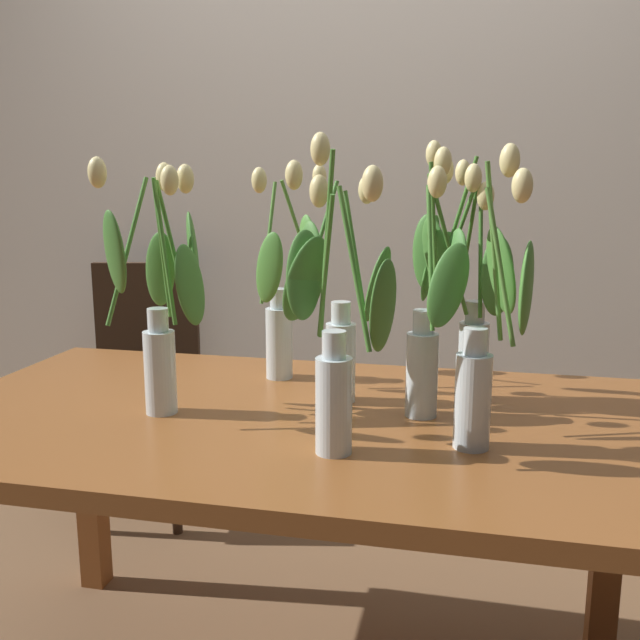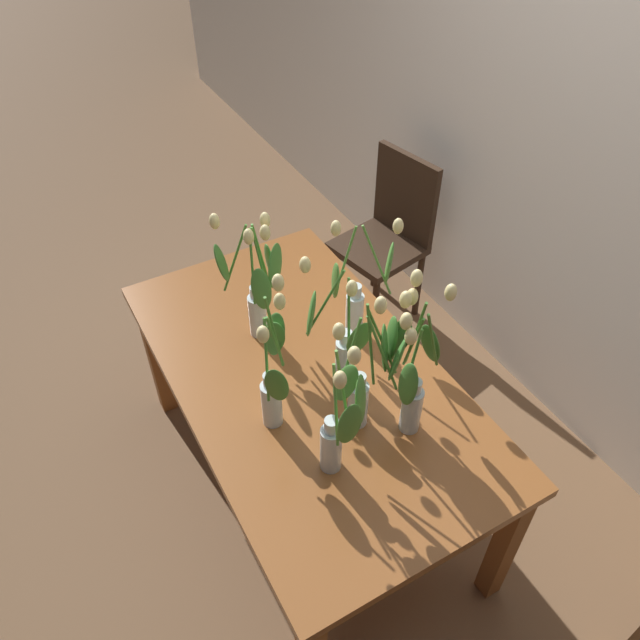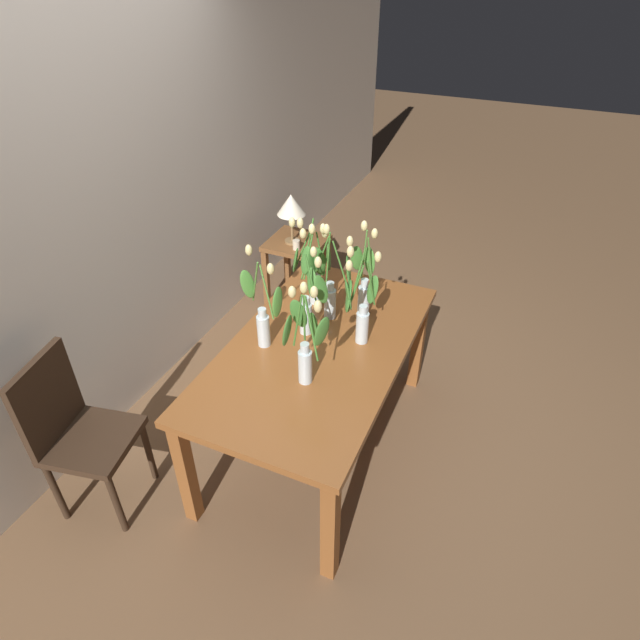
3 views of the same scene
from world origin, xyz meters
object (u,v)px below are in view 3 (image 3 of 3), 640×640
Objects in this scene: tulip_vase_3 at (328,280)px; tulip_vase_4 at (312,271)px; tulip_vase_1 at (364,285)px; dining_chair at (75,428)px; tulip_vase_2 at (305,343)px; table_lamp at (291,206)px; tulip_vase_5 at (360,310)px; side_table at (297,254)px; tulip_vase_0 at (309,306)px; tulip_vase_6 at (263,316)px; dining_table at (318,359)px; pillar_candle at (296,245)px.

tulip_vase_4 reaches higher than tulip_vase_3.
tulip_vase_1 is 0.60× the size of dining_chair.
tulip_vase_2 reaches higher than table_lamp.
tulip_vase_4 is at bearing 59.36° from tulip_vase_5.
tulip_vase_3 is 1.02× the size of side_table.
tulip_vase_0 is 0.26m from tulip_vase_6.
dining_table is 1.59m from table_lamp.
dining_table is at bearing 11.92° from tulip_vase_2.
tulip_vase_0 is at bearing 22.21° from tulip_vase_2.
tulip_vase_6 is 0.58× the size of dining_chair.
tulip_vase_1 is 1.68m from dining_chair.
tulip_vase_1 is 1.04× the size of tulip_vase_2.
tulip_vase_1 reaches higher than pillar_candle.
side_table is at bearing -31.78° from table_lamp.
pillar_candle is (1.52, 0.79, -0.38)m from tulip_vase_2.
tulip_vase_6 is (-0.09, 0.27, 0.27)m from dining_table.
tulip_vase_1 reaches higher than table_lamp.
tulip_vase_6 reaches higher than dining_chair.
tulip_vase_2 is (-0.67, 0.05, 0.05)m from tulip_vase_1.
tulip_vase_3 is (-0.11, 0.18, 0.05)m from tulip_vase_1.
pillar_candle is (-0.09, -0.08, -0.27)m from table_lamp.
tulip_vase_5 reaches higher than dining_chair.
tulip_vase_1 is 1.42m from side_table.
side_table is 7.33× the size of pillar_candle.
tulip_vase_1 is at bearing -57.97° from tulip_vase_3.
dining_table is 2.76× the size of tulip_vase_5.
tulip_vase_2 is 1.01× the size of tulip_vase_6.
dining_table is 1.28m from dining_chair.
tulip_vase_1 is at bearing -137.09° from side_table.
tulip_vase_4 is 0.63× the size of dining_chair.
dining_chair reaches higher than side_table.
tulip_vase_4 is 1.18m from table_lamp.
tulip_vase_2 is 0.58× the size of dining_chair.
side_table is at bearing -3.94° from dining_chair.
tulip_vase_3 reaches higher than tulip_vase_2.
tulip_vase_4 is (0.35, 0.19, 0.32)m from dining_table.
tulip_vase_3 is (0.20, -0.02, 0.05)m from tulip_vase_0.
table_lamp is at bearing 28.49° from tulip_vase_2.
tulip_vase_5 reaches higher than table_lamp.
tulip_vase_6 is at bearing 170.17° from tulip_vase_4.
table_lamp is (0.99, 0.63, -0.11)m from tulip_vase_4.
tulip_vase_3 is at bearing -145.05° from pillar_candle.
table_lamp reaches higher than dining_table.
tulip_vase_6 is (-0.38, 0.20, -0.05)m from tulip_vase_3.
dining_table is 2.85× the size of tulip_vase_3.
tulip_vase_2 reaches higher than pillar_candle.
dining_table is 1.72× the size of dining_chair.
side_table is (1.09, 0.73, -0.54)m from tulip_vase_3.
tulip_vase_1 reaches higher than tulip_vase_0.
tulip_vase_1 reaches higher than tulip_vase_2.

